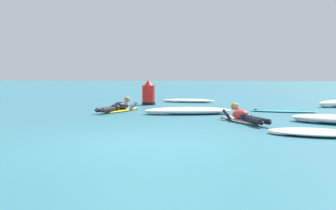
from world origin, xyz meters
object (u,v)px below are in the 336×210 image
object	(u,v)px
surfer_near	(243,117)
drifting_surfboard	(283,111)
channel_marker_buoy	(149,95)
surfer_far	(119,107)

from	to	relation	value
surfer_near	drifting_surfboard	size ratio (longest dim) A/B	1.04
drifting_surfboard	surfer_near	bearing A→B (deg)	-112.87
surfer_near	channel_marker_buoy	world-z (taller)	channel_marker_buoy
drifting_surfboard	channel_marker_buoy	world-z (taller)	channel_marker_buoy
channel_marker_buoy	surfer_near	bearing A→B (deg)	-54.52
surfer_near	surfer_far	xyz separation A→B (m)	(-4.25, 2.37, 0.00)
surfer_far	channel_marker_buoy	distance (m)	3.22
surfer_near	drifting_surfboard	bearing A→B (deg)	67.13
surfer_far	channel_marker_buoy	bearing A→B (deg)	84.93
drifting_surfboard	surfer_far	bearing A→B (deg)	-171.64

